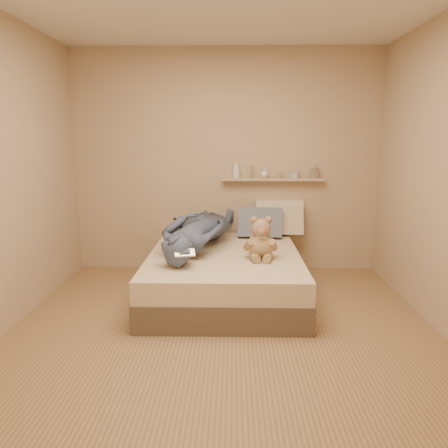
{
  "coord_description": "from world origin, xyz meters",
  "views": [
    {
      "loc": [
        0.08,
        -3.3,
        1.59
      ],
      "look_at": [
        0.0,
        0.65,
        0.8
      ],
      "focal_mm": 35.0,
      "sensor_mm": 36.0,
      "label": 1
    }
  ],
  "objects_px": {
    "game_console": "(185,253)",
    "dark_plush": "(179,231)",
    "pillow_cream": "(279,218)",
    "bed": "(225,274)",
    "wall_shelf": "(273,179)",
    "pillow_grey": "(260,223)",
    "person": "(198,230)",
    "teddy_bear": "(261,241)"
  },
  "relations": [
    {
      "from": "game_console",
      "to": "dark_plush",
      "type": "bearing_deg",
      "value": 99.54
    },
    {
      "from": "dark_plush",
      "to": "pillow_cream",
      "type": "xyz_separation_m",
      "value": [
        1.15,
        0.32,
        0.09
      ]
    },
    {
      "from": "bed",
      "to": "game_console",
      "type": "bearing_deg",
      "value": -119.37
    },
    {
      "from": "bed",
      "to": "pillow_cream",
      "type": "bearing_deg",
      "value": 52.95
    },
    {
      "from": "wall_shelf",
      "to": "pillow_grey",
      "type": "bearing_deg",
      "value": -125.29
    },
    {
      "from": "bed",
      "to": "wall_shelf",
      "type": "relative_size",
      "value": 1.58
    },
    {
      "from": "pillow_cream",
      "to": "dark_plush",
      "type": "bearing_deg",
      "value": -164.22
    },
    {
      "from": "bed",
      "to": "wall_shelf",
      "type": "bearing_deg",
      "value": 58.82
    },
    {
      "from": "pillow_cream",
      "to": "wall_shelf",
      "type": "xyz_separation_m",
      "value": [
        -0.08,
        0.08,
        0.45
      ]
    },
    {
      "from": "pillow_cream",
      "to": "wall_shelf",
      "type": "height_order",
      "value": "wall_shelf"
    },
    {
      "from": "bed",
      "to": "person",
      "type": "distance_m",
      "value": 0.54
    },
    {
      "from": "bed",
      "to": "teddy_bear",
      "type": "xyz_separation_m",
      "value": [
        0.35,
        -0.22,
        0.4
      ]
    },
    {
      "from": "dark_plush",
      "to": "wall_shelf",
      "type": "distance_m",
      "value": 1.26
    },
    {
      "from": "person",
      "to": "wall_shelf",
      "type": "relative_size",
      "value": 1.37
    },
    {
      "from": "bed",
      "to": "pillow_cream",
      "type": "xyz_separation_m",
      "value": [
        0.63,
        0.83,
        0.43
      ]
    },
    {
      "from": "pillow_cream",
      "to": "pillow_grey",
      "type": "height_order",
      "value": "pillow_cream"
    },
    {
      "from": "game_console",
      "to": "person",
      "type": "bearing_deg",
      "value": 86.15
    },
    {
      "from": "pillow_cream",
      "to": "bed",
      "type": "bearing_deg",
      "value": -127.05
    },
    {
      "from": "bed",
      "to": "person",
      "type": "xyz_separation_m",
      "value": [
        -0.28,
        0.19,
        0.42
      ]
    },
    {
      "from": "bed",
      "to": "pillow_grey",
      "type": "distance_m",
      "value": 0.89
    },
    {
      "from": "bed",
      "to": "pillow_grey",
      "type": "xyz_separation_m",
      "value": [
        0.4,
        0.69,
        0.4
      ]
    },
    {
      "from": "dark_plush",
      "to": "person",
      "type": "distance_m",
      "value": 0.41
    },
    {
      "from": "teddy_bear",
      "to": "person",
      "type": "relative_size",
      "value": 0.25
    },
    {
      "from": "teddy_bear",
      "to": "pillow_cream",
      "type": "bearing_deg",
      "value": 75.06
    },
    {
      "from": "game_console",
      "to": "dark_plush",
      "type": "relative_size",
      "value": 0.71
    },
    {
      "from": "pillow_grey",
      "to": "bed",
      "type": "bearing_deg",
      "value": -119.79
    },
    {
      "from": "pillow_grey",
      "to": "dark_plush",
      "type": "bearing_deg",
      "value": -168.64
    },
    {
      "from": "pillow_cream",
      "to": "person",
      "type": "distance_m",
      "value": 1.11
    },
    {
      "from": "game_console",
      "to": "pillow_cream",
      "type": "height_order",
      "value": "pillow_cream"
    },
    {
      "from": "dark_plush",
      "to": "wall_shelf",
      "type": "bearing_deg",
      "value": 20.64
    },
    {
      "from": "person",
      "to": "wall_shelf",
      "type": "bearing_deg",
      "value": -127.24
    },
    {
      "from": "bed",
      "to": "dark_plush",
      "type": "height_order",
      "value": "dark_plush"
    },
    {
      "from": "teddy_bear",
      "to": "dark_plush",
      "type": "bearing_deg",
      "value": 140.0
    },
    {
      "from": "dark_plush",
      "to": "pillow_grey",
      "type": "bearing_deg",
      "value": 11.36
    },
    {
      "from": "pillow_grey",
      "to": "wall_shelf",
      "type": "bearing_deg",
      "value": 54.71
    },
    {
      "from": "dark_plush",
      "to": "pillow_grey",
      "type": "height_order",
      "value": "pillow_grey"
    },
    {
      "from": "dark_plush",
      "to": "person",
      "type": "xyz_separation_m",
      "value": [
        0.24,
        -0.32,
        0.08
      ]
    },
    {
      "from": "teddy_bear",
      "to": "pillow_grey",
      "type": "height_order",
      "value": "teddy_bear"
    },
    {
      "from": "dark_plush",
      "to": "teddy_bear",
      "type": "bearing_deg",
      "value": -40.0
    },
    {
      "from": "dark_plush",
      "to": "pillow_cream",
      "type": "relative_size",
      "value": 0.48
    },
    {
      "from": "teddy_bear",
      "to": "dark_plush",
      "type": "relative_size",
      "value": 1.56
    },
    {
      "from": "pillow_grey",
      "to": "game_console",
      "type": "bearing_deg",
      "value": -119.6
    }
  ]
}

